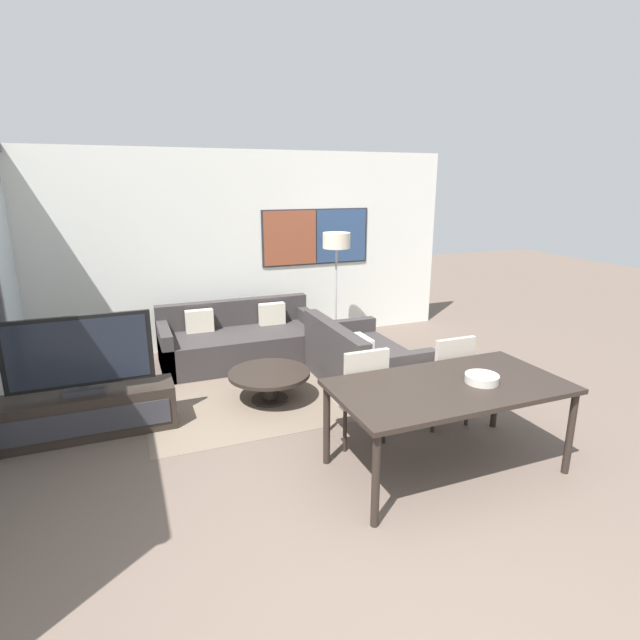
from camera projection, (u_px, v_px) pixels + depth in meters
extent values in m
plane|color=brown|center=(437.00, 585.00, 3.02)|extent=(24.00, 24.00, 0.00)
cube|color=silver|center=(238.00, 250.00, 7.23)|extent=(6.66, 0.06, 2.80)
cube|color=#2D2D33|center=(316.00, 237.00, 7.59)|extent=(1.71, 0.01, 0.84)
cube|color=brown|center=(290.00, 238.00, 7.43)|extent=(0.82, 0.02, 0.80)
cube|color=navy|center=(341.00, 236.00, 7.73)|extent=(0.82, 0.02, 0.80)
cube|color=#706051|center=(270.00, 400.00, 5.58)|extent=(2.66, 1.65, 0.01)
cube|color=black|center=(88.00, 413.00, 4.78)|extent=(1.61, 0.42, 0.44)
cube|color=#2D2D33|center=(87.00, 423.00, 4.58)|extent=(1.48, 0.01, 0.24)
cube|color=#2D2D33|center=(85.00, 390.00, 4.71)|extent=(0.36, 0.20, 0.05)
cube|color=#2D2D33|center=(84.00, 384.00, 4.69)|extent=(0.06, 0.03, 0.08)
cube|color=black|center=(79.00, 351.00, 4.61)|extent=(1.29, 0.04, 0.68)
cube|color=black|center=(79.00, 352.00, 4.59)|extent=(1.20, 0.01, 0.61)
cube|color=#383333|center=(242.00, 347.00, 6.72)|extent=(2.11, 0.97, 0.42)
cube|color=#383333|center=(234.00, 327.00, 7.03)|extent=(2.11, 0.16, 0.78)
cube|color=#383333|center=(165.00, 350.00, 6.34)|extent=(0.14, 0.97, 0.60)
cube|color=#383333|center=(310.00, 333.00, 7.05)|extent=(0.14, 0.97, 0.60)
cube|color=beige|center=(200.00, 321.00, 6.64)|extent=(0.36, 0.12, 0.30)
cube|color=beige|center=(272.00, 314.00, 7.00)|extent=(0.36, 0.12, 0.30)
cube|color=#383333|center=(365.00, 367.00, 6.01)|extent=(0.97, 1.57, 0.42)
cube|color=#383333|center=(334.00, 357.00, 5.82)|extent=(0.16, 1.57, 0.78)
cube|color=#383333|center=(395.00, 381.00, 5.34)|extent=(0.97, 0.14, 0.60)
cube|color=#383333|center=(341.00, 342.00, 6.63)|extent=(0.97, 0.14, 0.60)
cube|color=beige|center=(362.00, 349.00, 5.51)|extent=(0.12, 0.36, 0.30)
cylinder|color=black|center=(270.00, 399.00, 5.57)|extent=(0.40, 0.40, 0.03)
cylinder|color=black|center=(270.00, 388.00, 5.54)|extent=(0.16, 0.16, 0.30)
cylinder|color=black|center=(269.00, 374.00, 5.49)|extent=(0.90, 0.90, 0.04)
cube|color=black|center=(449.00, 386.00, 4.07)|extent=(1.92, 1.01, 0.04)
cylinder|color=black|center=(376.00, 480.00, 3.45)|extent=(0.06, 0.06, 0.73)
cylinder|color=black|center=(570.00, 433.00, 4.10)|extent=(0.06, 0.06, 0.73)
cylinder|color=black|center=(327.00, 425.00, 4.25)|extent=(0.06, 0.06, 0.73)
cylinder|color=black|center=(496.00, 393.00, 4.89)|extent=(0.06, 0.06, 0.73)
cube|color=#B2A899|center=(356.00, 394.00, 4.66)|extent=(0.46, 0.46, 0.06)
cube|color=#B2A899|center=(366.00, 376.00, 4.41)|extent=(0.42, 0.05, 0.46)
cylinder|color=black|center=(345.00, 430.00, 4.48)|extent=(0.04, 0.04, 0.41)
cylinder|color=black|center=(384.00, 423.00, 4.62)|extent=(0.04, 0.04, 0.41)
cylinder|color=black|center=(328.00, 412.00, 4.83)|extent=(0.04, 0.04, 0.41)
cylinder|color=black|center=(365.00, 405.00, 4.98)|extent=(0.04, 0.04, 0.41)
cube|color=#B2A899|center=(440.00, 380.00, 5.01)|extent=(0.46, 0.46, 0.06)
cube|color=#B2A899|center=(455.00, 362.00, 4.76)|extent=(0.42, 0.05, 0.46)
cylinder|color=black|center=(433.00, 412.00, 4.82)|extent=(0.04, 0.04, 0.41)
cylinder|color=black|center=(467.00, 406.00, 4.97)|extent=(0.04, 0.04, 0.41)
cylinder|color=black|center=(411.00, 397.00, 5.18)|extent=(0.04, 0.04, 0.41)
cylinder|color=black|center=(444.00, 391.00, 5.33)|extent=(0.04, 0.04, 0.41)
cylinder|color=#B7B2A8|center=(482.00, 379.00, 4.09)|extent=(0.27, 0.27, 0.07)
torus|color=#B7B2A8|center=(482.00, 375.00, 4.08)|extent=(0.28, 0.28, 0.02)
cylinder|color=#2D2D33|center=(336.00, 345.00, 7.44)|extent=(0.28, 0.28, 0.02)
cylinder|color=#B7B7BC|center=(336.00, 297.00, 7.25)|extent=(0.03, 0.03, 1.43)
cylinder|color=beige|center=(336.00, 240.00, 7.03)|extent=(0.39, 0.39, 0.22)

